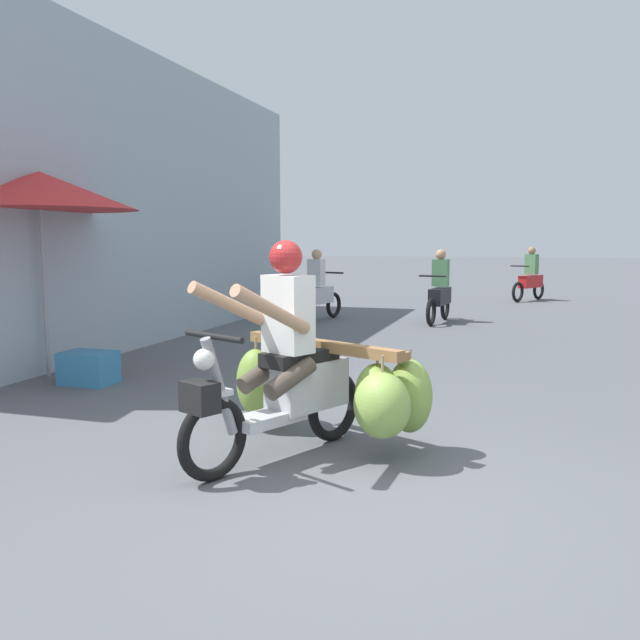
# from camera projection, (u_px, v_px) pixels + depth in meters

# --- Properties ---
(ground_plane) EXTENTS (120.00, 120.00, 0.00)m
(ground_plane) POSITION_uv_depth(u_px,v_px,m) (357.00, 513.00, 3.86)
(ground_plane) COLOR #56595E
(motorbike_main_loaded) EXTENTS (1.79, 1.88, 1.58)m
(motorbike_main_loaded) POSITION_uv_depth(u_px,v_px,m) (308.00, 380.00, 5.03)
(motorbike_main_loaded) COLOR black
(motorbike_main_loaded) RESTS_ON ground
(motorbike_distant_ahead_left) EXTENTS (0.88, 1.47, 1.40)m
(motorbike_distant_ahead_left) POSITION_uv_depth(u_px,v_px,m) (530.00, 279.00, 17.31)
(motorbike_distant_ahead_left) COLOR black
(motorbike_distant_ahead_left) RESTS_ON ground
(motorbike_distant_ahead_right) EXTENTS (0.50, 1.62, 1.40)m
(motorbike_distant_ahead_right) POSITION_uv_depth(u_px,v_px,m) (440.00, 293.00, 12.77)
(motorbike_distant_ahead_right) COLOR black
(motorbike_distant_ahead_right) RESTS_ON ground
(motorbike_distant_far_ahead) EXTENTS (0.62, 1.59, 1.40)m
(motorbike_distant_far_ahead) POSITION_uv_depth(u_px,v_px,m) (318.00, 292.00, 12.99)
(motorbike_distant_far_ahead) COLOR black
(motorbike_distant_far_ahead) RESTS_ON ground
(shopfront_building) EXTENTS (4.30, 10.07, 4.34)m
(shopfront_building) POSITION_uv_depth(u_px,v_px,m) (59.00, 204.00, 11.14)
(shopfront_building) COLOR #9EADB7
(shopfront_building) RESTS_ON ground
(market_umbrella_near_shop) EXTENTS (2.17, 2.17, 2.35)m
(market_umbrella_near_shop) POSITION_uv_depth(u_px,v_px,m) (40.00, 191.00, 7.50)
(market_umbrella_near_shop) COLOR #99999E
(market_umbrella_near_shop) RESTS_ON ground
(produce_crate) EXTENTS (0.56, 0.40, 0.36)m
(produce_crate) POSITION_uv_depth(u_px,v_px,m) (89.00, 368.00, 7.31)
(produce_crate) COLOR teal
(produce_crate) RESTS_ON ground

